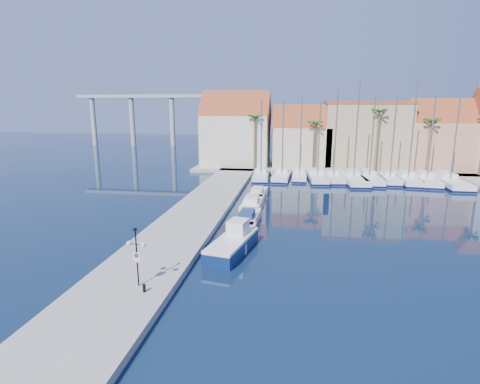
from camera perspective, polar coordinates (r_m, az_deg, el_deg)
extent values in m
plane|color=black|center=(24.38, 5.30, -14.18)|extent=(260.00, 260.00, 0.00)
cube|color=gray|center=(38.17, -7.09, -3.70)|extent=(6.00, 77.00, 0.50)
cube|color=gray|center=(71.10, 15.73, 3.62)|extent=(54.00, 16.00, 0.50)
cylinder|color=black|center=(23.39, -15.43, -9.56)|extent=(0.09, 0.09, 3.65)
cylinder|color=black|center=(23.20, -16.06, -7.61)|extent=(0.46, 0.08, 0.05)
cylinder|color=black|center=(22.99, -15.04, -7.73)|extent=(0.46, 0.08, 0.05)
sphere|color=white|center=(23.31, -16.55, -7.54)|extent=(0.33, 0.33, 0.33)
sphere|color=white|center=(22.89, -14.53, -7.79)|extent=(0.33, 0.33, 0.33)
cube|color=black|center=(22.80, -15.69, -5.51)|extent=(0.21, 0.12, 0.15)
cube|color=white|center=(23.31, -15.51, -9.40)|extent=(0.46, 0.06, 0.46)
cylinder|color=red|center=(23.28, -15.54, -9.31)|extent=(0.31, 0.03, 0.31)
cylinder|color=#1933A5|center=(23.27, -15.55, -9.32)|extent=(0.22, 0.03, 0.22)
cube|color=white|center=(23.43, -15.46, -10.12)|extent=(0.37, 0.05, 0.13)
cylinder|color=black|center=(23.19, -14.39, -14.00)|extent=(0.19, 0.19, 0.48)
cube|color=#0D214E|center=(29.21, -1.19, -8.37)|extent=(3.41, 6.79, 0.97)
cube|color=white|center=(29.00, -1.20, -7.27)|extent=(3.41, 6.79, 0.22)
cube|color=white|center=(29.95, -0.30, -5.40)|extent=(1.72, 1.98, 1.19)
cube|color=white|center=(31.77, 0.06, -6.75)|extent=(2.08, 6.08, 0.80)
cube|color=white|center=(30.98, -0.14, -5.90)|extent=(1.40, 2.14, 0.60)
cube|color=white|center=(36.43, 1.21, -4.16)|extent=(2.08, 5.93, 0.80)
cube|color=navy|center=(35.68, 1.06, -3.36)|extent=(1.38, 2.10, 0.60)
cube|color=white|center=(42.11, 1.90, -1.82)|extent=(2.15, 6.43, 0.80)
cube|color=white|center=(41.32, 1.79, -1.10)|extent=(1.47, 2.26, 0.60)
cube|color=white|center=(46.81, 2.77, -0.33)|extent=(2.08, 5.79, 0.80)
cube|color=white|center=(46.10, 2.67, 0.36)|extent=(1.37, 2.05, 0.60)
cube|color=white|center=(58.89, 3.22, 2.50)|extent=(2.67, 8.89, 1.00)
cube|color=#0C0F3E|center=(58.95, 3.21, 2.19)|extent=(2.73, 8.95, 0.28)
cube|color=white|center=(59.62, 3.27, 3.41)|extent=(1.72, 2.71, 0.60)
cylinder|color=slate|center=(57.68, 3.27, 8.27)|extent=(0.20, 0.20, 10.95)
cube|color=white|center=(59.14, 6.44, 2.48)|extent=(2.93, 9.39, 1.00)
cube|color=#0C0F3E|center=(59.20, 6.43, 2.18)|extent=(3.00, 9.45, 0.28)
cube|color=white|center=(59.91, 6.54, 3.39)|extent=(1.84, 2.87, 0.60)
cylinder|color=slate|center=(57.91, 6.54, 8.29)|extent=(0.20, 0.20, 11.08)
cube|color=white|center=(59.50, 9.04, 2.47)|extent=(2.24, 8.12, 1.00)
cube|color=#0C0F3E|center=(59.56, 9.03, 2.17)|extent=(2.30, 8.18, 0.28)
cube|color=white|center=(60.16, 9.08, 3.35)|extent=(1.51, 2.45, 0.60)
cylinder|color=slate|center=(58.32, 9.25, 8.39)|extent=(0.20, 0.20, 11.38)
cube|color=white|center=(58.99, 11.65, 2.27)|extent=(3.18, 9.95, 1.00)
cube|color=#0C0F3E|center=(59.05, 11.64, 1.97)|extent=(3.24, 10.01, 0.28)
cube|color=white|center=(59.81, 11.58, 3.20)|extent=(1.97, 3.05, 0.60)
cylinder|color=slate|center=(57.74, 11.97, 7.90)|extent=(0.20, 0.20, 10.71)
cube|color=white|center=(59.30, 13.96, 2.21)|extent=(3.05, 8.98, 1.00)
cube|color=#0C0F3E|center=(59.36, 13.94, 1.91)|extent=(3.11, 9.04, 0.28)
cube|color=white|center=(60.02, 13.85, 3.12)|extent=(1.83, 2.77, 0.60)
cylinder|color=slate|center=(58.04, 14.39, 8.67)|extent=(0.20, 0.20, 12.46)
cube|color=white|center=(58.92, 16.78, 1.98)|extent=(3.75, 11.37, 1.00)
cube|color=#0C0F3E|center=(58.98, 16.76, 1.67)|extent=(3.81, 11.43, 0.28)
cube|color=white|center=(59.86, 16.61, 2.93)|extent=(2.28, 3.50, 0.60)
cylinder|color=slate|center=(57.52, 17.38, 9.08)|extent=(0.20, 0.20, 13.71)
cube|color=white|center=(60.04, 19.00, 2.02)|extent=(2.84, 10.45, 1.00)
cube|color=#0C0F3E|center=(60.10, 18.98, 1.72)|extent=(2.90, 10.51, 0.28)
cube|color=white|center=(60.91, 18.87, 2.94)|extent=(1.93, 3.15, 0.60)
cylinder|color=slate|center=(58.74, 19.55, 8.08)|extent=(0.20, 0.20, 11.83)
cube|color=white|center=(60.48, 21.78, 1.87)|extent=(2.32, 8.15, 1.00)
cube|color=#0C0F3E|center=(60.53, 21.75, 1.57)|extent=(2.38, 8.21, 0.28)
cube|color=white|center=(61.12, 21.69, 2.75)|extent=(1.54, 2.47, 0.60)
cylinder|color=slate|center=(59.29, 22.37, 7.93)|extent=(0.20, 0.20, 11.92)
cube|color=white|center=(61.16, 24.11, 1.78)|extent=(2.76, 9.65, 1.00)
cube|color=#0C0F3E|center=(61.22, 24.08, 1.49)|extent=(2.83, 9.71, 0.28)
cube|color=white|center=(61.95, 23.97, 2.67)|extent=(1.83, 2.92, 0.60)
cylinder|color=slate|center=(59.86, 24.86, 8.62)|extent=(0.20, 0.20, 13.72)
cube|color=white|center=(61.72, 26.45, 1.64)|extent=(3.38, 9.99, 1.00)
cube|color=#0C0F3E|center=(61.77, 26.42, 1.35)|extent=(3.44, 10.05, 0.28)
cube|color=white|center=(62.53, 26.33, 2.53)|extent=(2.03, 3.08, 0.60)
cylinder|color=slate|center=(60.48, 27.14, 7.43)|extent=(0.20, 0.20, 11.63)
cube|color=white|center=(62.14, 29.16, 1.43)|extent=(3.11, 11.56, 1.00)
cube|color=#0C0F3E|center=(62.20, 29.13, 1.14)|extent=(3.18, 11.62, 0.28)
cube|color=white|center=(63.08, 28.89, 2.34)|extent=(2.13, 3.48, 0.60)
cylinder|color=slate|center=(60.86, 29.97, 6.99)|extent=(0.20, 0.20, 11.28)
cube|color=beige|center=(69.85, -0.57, 7.87)|extent=(12.00, 9.00, 9.00)
cube|color=brown|center=(69.60, -0.58, 11.57)|extent=(12.30, 9.00, 9.00)
cube|color=#CCB490|center=(69.07, 9.38, 6.81)|extent=(10.00, 8.00, 7.00)
cube|color=brown|center=(68.80, 9.48, 9.71)|extent=(10.30, 8.00, 8.00)
cube|color=tan|center=(70.90, 18.44, 8.11)|extent=(14.00, 10.00, 11.00)
cube|color=brown|center=(70.72, 18.77, 12.75)|extent=(14.20, 10.20, 0.50)
cube|color=tan|center=(73.05, 27.84, 6.22)|extent=(10.00, 8.00, 8.00)
cube|color=brown|center=(72.80, 28.17, 9.34)|extent=(10.30, 8.00, 8.00)
cylinder|color=brown|center=(64.38, 2.26, 7.44)|extent=(0.36, 0.36, 9.00)
sphere|color=#205618|center=(64.11, 2.29, 11.31)|extent=(2.60, 2.60, 2.60)
cylinder|color=brown|center=(64.10, 11.24, 6.73)|extent=(0.36, 0.36, 8.00)
sphere|color=#205618|center=(63.83, 11.39, 10.17)|extent=(2.60, 2.60, 2.60)
cylinder|color=brown|center=(65.24, 20.15, 7.19)|extent=(0.36, 0.36, 10.00)
sphere|color=#205618|center=(65.00, 20.48, 11.44)|extent=(2.60, 2.60, 2.60)
cylinder|color=brown|center=(67.35, 26.81, 6.11)|extent=(0.36, 0.36, 8.50)
sphere|color=#205618|center=(67.09, 27.16, 9.58)|extent=(2.60, 2.60, 2.60)
cube|color=#9E9E99|center=(110.85, -12.44, 14.08)|extent=(48.00, 2.20, 0.90)
cylinder|color=#9E9E99|center=(119.41, -21.42, 10.03)|extent=(1.40, 1.40, 14.00)
cylinder|color=#9E9E99|center=(113.95, -16.09, 10.32)|extent=(1.40, 1.40, 14.00)
cylinder|color=#9E9E99|center=(109.54, -10.27, 10.53)|extent=(1.40, 1.40, 14.00)
cylinder|color=#9E9E99|center=(106.31, -4.03, 10.63)|extent=(1.40, 1.40, 14.00)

